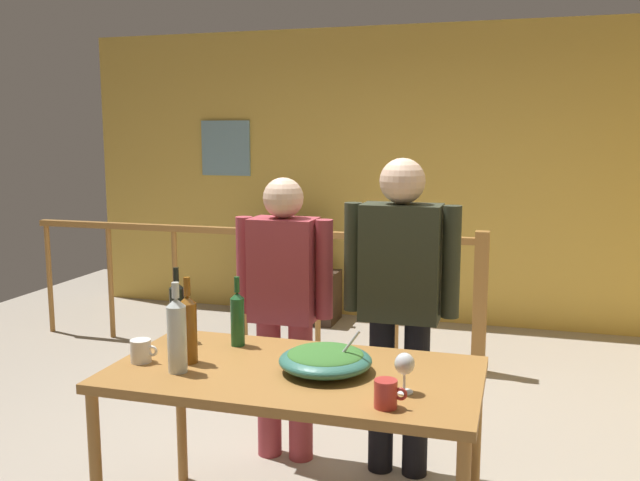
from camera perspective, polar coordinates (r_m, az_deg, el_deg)
ground_plane at (r=3.98m, az=-0.23°, el=-17.11°), size 8.27×8.27×0.00m
back_wall at (r=6.41m, az=7.22°, el=5.37°), size 6.37×0.10×2.71m
framed_picture at (r=6.86m, az=-7.86°, el=7.65°), size 0.51×0.03×0.54m
stair_railing at (r=5.33m, az=-1.07°, el=-2.71°), size 3.80×0.10×1.05m
tv_console at (r=6.49m, az=-2.45°, el=-4.56°), size 0.90×0.40×0.47m
flat_screen_tv at (r=6.36m, az=-2.57°, el=-0.11°), size 0.63×0.12×0.48m
serving_table at (r=2.90m, az=-2.16°, el=-12.07°), size 1.53×0.80×0.78m
salad_bowl at (r=2.83m, az=0.46°, el=-9.87°), size 0.38×0.38×0.20m
wine_glass at (r=2.61m, az=7.08°, el=-10.32°), size 0.08×0.08×0.16m
wine_bottle_clear at (r=2.86m, az=-11.87°, el=-7.64°), size 0.08×0.08×0.37m
wine_bottle_green at (r=3.17m, az=-6.90°, el=-6.41°), size 0.06×0.06×0.32m
wine_bottle_dark at (r=3.28m, az=-11.84°, el=-5.70°), size 0.07×0.07×0.35m
wine_bottle_amber at (r=2.96m, az=-10.95°, el=-7.15°), size 0.08×0.08×0.37m
mug_red at (r=2.49m, az=5.55°, el=-12.62°), size 0.12×0.08×0.10m
mug_white at (r=3.04m, az=-14.71°, el=-8.91°), size 0.12×0.09×0.10m
person_standing_left at (r=3.62m, az=-3.02°, el=-4.89°), size 0.53×0.22×1.52m
person_standing_right at (r=3.45m, az=6.73°, el=-4.25°), size 0.58×0.23×1.63m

